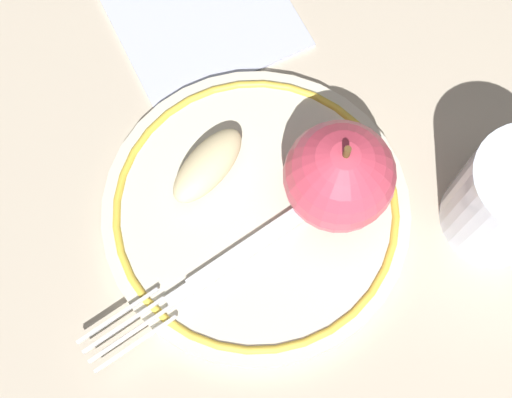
{
  "coord_description": "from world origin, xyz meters",
  "views": [
    {
      "loc": [
        -0.01,
        -0.15,
        0.52
      ],
      "look_at": [
        0.01,
        0.01,
        0.03
      ],
      "focal_mm": 50.0,
      "sensor_mm": 36.0,
      "label": 1
    }
  ],
  "objects": [
    {
      "name": "ground_plane",
      "position": [
        0.0,
        0.0,
        0.0
      ],
      "size": [
        2.0,
        2.0,
        0.0
      ],
      "primitive_type": "plane",
      "color": "#B9AA93"
    },
    {
      "name": "plate",
      "position": [
        0.01,
        0.01,
        0.01
      ],
      "size": [
        0.23,
        0.23,
        0.01
      ],
      "color": "beige",
      "rests_on": "ground_plane"
    },
    {
      "name": "apple_red_whole",
      "position": [
        0.07,
        0.01,
        0.05
      ],
      "size": [
        0.08,
        0.08,
        0.09
      ],
      "color": "#CA3D52",
      "rests_on": "plate"
    },
    {
      "name": "apple_slice_front",
      "position": [
        -0.02,
        0.04,
        0.03
      ],
      "size": [
        0.07,
        0.07,
        0.02
      ],
      "primitive_type": "ellipsoid",
      "rotation": [
        0.0,
        0.0,
        0.77
      ],
      "color": "beige",
      "rests_on": "plate"
    },
    {
      "name": "fork",
      "position": [
        -0.03,
        -0.04,
        0.02
      ],
      "size": [
        0.18,
        0.1,
        0.0
      ],
      "rotation": [
        0.0,
        0.0,
        3.62
      ],
      "color": "silver",
      "rests_on": "plate"
    },
    {
      "name": "drinking_glass",
      "position": [
        0.19,
        -0.02,
        0.04
      ],
      "size": [
        0.08,
        0.08,
        0.09
      ],
      "primitive_type": "cylinder",
      "color": "silver",
      "rests_on": "ground_plane"
    },
    {
      "name": "napkin_folded",
      "position": [
        -0.01,
        0.18,
        0.0
      ],
      "size": [
        0.18,
        0.17,
        0.01
      ],
      "primitive_type": "cube",
      "rotation": [
        0.0,
        0.0,
        0.33
      ],
      "color": "#B5BACE",
      "rests_on": "ground_plane"
    }
  ]
}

